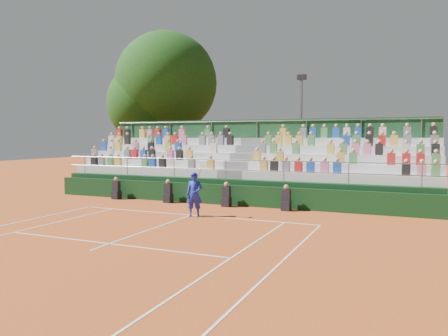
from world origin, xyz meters
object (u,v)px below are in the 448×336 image
at_px(tree_west, 148,103).
at_px(tree_east, 166,83).
at_px(floodlight_mast, 301,121).
at_px(tennis_player, 194,194).

bearing_deg(tree_west, tree_east, 20.91).
bearing_deg(floodlight_mast, tree_west, 179.18).
xyz_separation_m(tree_east, floodlight_mast, (10.90, -0.71, -3.16)).
height_order(tennis_player, tree_west, tree_west).
height_order(tree_west, floodlight_mast, tree_west).
distance_m(tree_west, floodlight_mast, 12.39).
xyz_separation_m(tennis_player, floodlight_mast, (1.40, 12.97, 3.48)).
bearing_deg(tennis_player, tree_east, 124.80).
bearing_deg(tree_west, floodlight_mast, -0.82).
bearing_deg(tree_east, tennis_player, -55.20).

